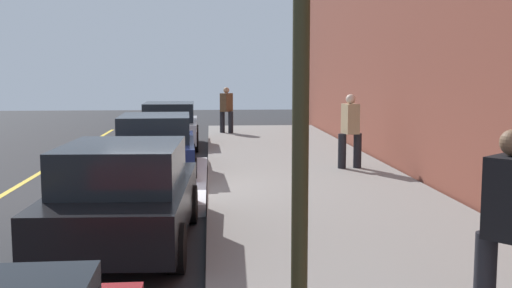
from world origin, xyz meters
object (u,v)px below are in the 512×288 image
(parked_car_black, at_px, (125,195))
(parked_car_navy, at_px, (156,146))
(pedestrian_black_coat, at_px, (509,224))
(pedestrian_brown_coat, at_px, (226,109))
(parked_car_silver, at_px, (170,125))
(pedestrian_tan_coat, at_px, (350,129))

(parked_car_black, bearing_deg, parked_car_navy, 0.65)
(parked_car_navy, distance_m, pedestrian_black_coat, 10.28)
(parked_car_black, bearing_deg, pedestrian_brown_coat, -7.04)
(parked_car_silver, bearing_deg, pedestrian_black_coat, -165.25)
(pedestrian_tan_coat, distance_m, pedestrian_black_coat, 9.62)
(pedestrian_tan_coat, bearing_deg, parked_car_black, 142.30)
(parked_car_black, relative_size, parked_car_silver, 0.99)
(parked_car_navy, height_order, pedestrian_tan_coat, pedestrian_tan_coat)
(pedestrian_brown_coat, xyz_separation_m, pedestrian_black_coat, (-18.73, -2.05, 0.04))
(parked_car_navy, bearing_deg, parked_car_silver, 0.47)
(pedestrian_brown_coat, bearing_deg, parked_car_navy, 168.17)
(pedestrian_tan_coat, bearing_deg, parked_car_navy, 91.55)
(parked_car_black, distance_m, pedestrian_brown_coat, 15.31)
(parked_car_black, relative_size, pedestrian_brown_coat, 2.37)
(parked_car_navy, bearing_deg, pedestrian_black_coat, -157.11)
(pedestrian_black_coat, bearing_deg, parked_car_black, 47.94)
(parked_car_silver, height_order, pedestrian_tan_coat, pedestrian_tan_coat)
(pedestrian_brown_coat, bearing_deg, parked_car_black, 172.96)
(parked_car_navy, relative_size, pedestrian_brown_coat, 2.44)
(pedestrian_tan_coat, relative_size, pedestrian_brown_coat, 1.03)
(pedestrian_tan_coat, height_order, pedestrian_brown_coat, pedestrian_tan_coat)
(parked_car_black, height_order, parked_car_silver, same)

